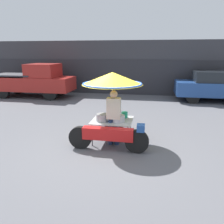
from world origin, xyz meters
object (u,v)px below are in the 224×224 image
vendor_person (114,115)px  parked_car (216,86)px  vendor_motorcycle_cart (112,91)px  pickup_truck (34,81)px

vendor_person → parked_car: parked_car is taller
parked_car → vendor_motorcycle_cart: bearing=-124.9°
vendor_motorcycle_cart → vendor_person: size_ratio=1.38×
vendor_motorcycle_cart → pickup_truck: vendor_motorcycle_cart is taller
vendor_motorcycle_cart → parked_car: 7.88m
vendor_person → pickup_truck: 8.34m
vendor_motorcycle_cart → vendor_person: bearing=-61.4°
vendor_motorcycle_cart → vendor_person: vendor_motorcycle_cart is taller
vendor_person → parked_car: (4.41, 6.58, -0.05)m
vendor_motorcycle_cart → vendor_person: 0.66m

